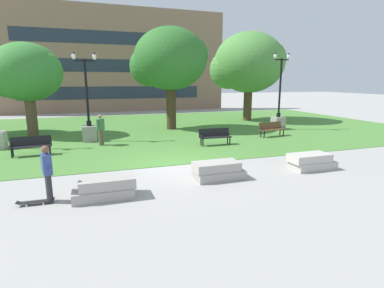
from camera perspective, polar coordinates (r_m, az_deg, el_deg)
The scene contains 17 objects.
ground_plane at distance 12.76m, azimuth -3.23°, elevation -4.13°, with size 140.00×140.00×0.00m, color #A3A09B.
grass_lawn at distance 22.35m, azimuth -10.02°, elevation 2.71°, with size 40.00×20.00×0.02m, color #4C8438.
concrete_block_center at distance 9.63m, azimuth -16.21°, elevation -8.09°, with size 1.86×0.90×0.64m.
concrete_block_left at distance 11.02m, azimuth 4.95°, elevation -5.10°, with size 1.84×0.90×0.64m.
concrete_block_right at distance 13.11m, azimuth 21.70°, elevation -3.15°, with size 1.90×0.90×0.64m.
person_skateboarder at distance 9.70m, azimuth -25.86°, elevation -4.58°, with size 0.35×0.59×1.71m.
skateboard at distance 9.96m, azimuth -27.64°, elevation -9.71°, with size 1.02×0.26×0.14m.
park_bench_near_left at distance 16.74m, azimuth 4.38°, elevation 1.62°, with size 1.81×0.56×0.90m.
park_bench_near_right at distance 16.25m, azimuth -28.32°, elevation -0.11°, with size 1.83×0.65×0.90m.
park_bench_far_left at distance 19.95m, azimuth 14.90°, elevation 2.92°, with size 1.86×0.79×0.90m.
lamp_post_right at distance 18.65m, azimuth -19.04°, elevation 3.67°, with size 1.32×0.80×5.11m.
lamp_post_left at distance 22.93m, azimuth 16.15°, elevation 5.44°, with size 1.32×0.80×5.47m.
tree_far_left at distance 22.14m, azimuth -4.30°, elevation 15.66°, with size 5.44×5.18×7.24m.
tree_near_left at distance 22.03m, azimuth -29.09°, elevation 11.69°, with size 4.51×4.30×5.87m.
tree_far_right at distance 27.52m, azimuth 10.67°, elevation 14.84°, with size 6.42×6.12×7.67m.
person_bystander_near_lawn at distance 17.25m, azimuth -17.00°, elevation 2.94°, with size 0.48×0.57×1.71m.
building_facade_distant at distance 36.49m, azimuth -14.94°, elevation 15.20°, with size 26.80×1.03×11.70m.
Camera 1 is at (-3.20, -11.84, 3.53)m, focal length 28.00 mm.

